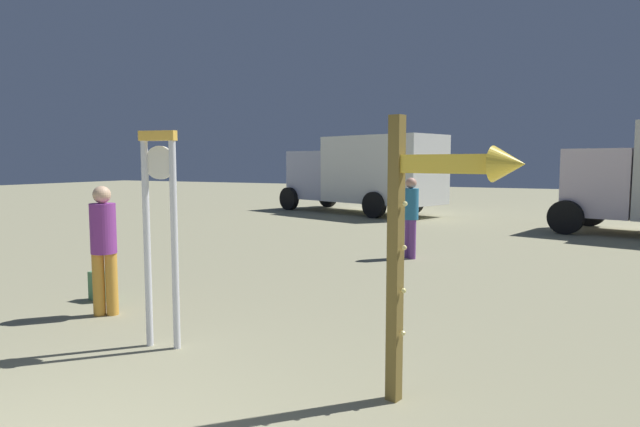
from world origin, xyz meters
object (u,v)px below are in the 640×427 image
(arrow_sign, at_px, (436,219))
(person_near_clock, at_px, (104,244))
(person_distant, at_px, (411,213))
(box_truck_far, at_px, (365,172))
(standing_clock, at_px, (160,220))
(backpack, at_px, (101,286))

(arrow_sign, bearing_deg, person_near_clock, 169.21)
(arrow_sign, relative_size, person_distant, 1.41)
(person_near_clock, relative_size, person_distant, 1.01)
(arrow_sign, height_order, person_distant, arrow_sign)
(box_truck_far, bearing_deg, arrow_sign, -67.04)
(arrow_sign, bearing_deg, person_distant, 107.83)
(arrow_sign, height_order, box_truck_far, box_truck_far)
(arrow_sign, relative_size, box_truck_far, 0.33)
(arrow_sign, xyz_separation_m, person_near_clock, (-4.34, 0.83, -0.59))
(standing_clock, relative_size, person_distant, 1.38)
(person_distant, bearing_deg, backpack, -120.10)
(arrow_sign, height_order, backpack, arrow_sign)
(arrow_sign, height_order, person_near_clock, arrow_sign)
(person_near_clock, xyz_separation_m, backpack, (-0.64, 0.50, -0.71))
(person_near_clock, bearing_deg, standing_clock, -21.81)
(box_truck_far, bearing_deg, backpack, -84.51)
(standing_clock, distance_m, person_near_clock, 1.63)
(person_near_clock, distance_m, backpack, 1.08)
(standing_clock, relative_size, arrow_sign, 0.98)
(person_near_clock, bearing_deg, box_truck_far, 97.90)
(person_near_clock, relative_size, backpack, 4.05)
(arrow_sign, distance_m, backpack, 5.31)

